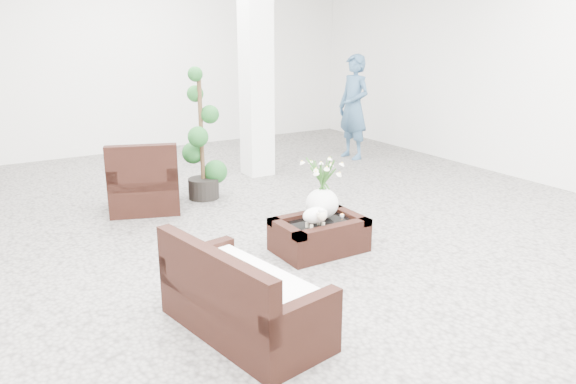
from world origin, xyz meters
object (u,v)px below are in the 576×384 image
coffee_table (319,236)px  topiary (201,136)px  loveseat (245,287)px  armchair (144,175)px

coffee_table → topiary: topiary is taller
topiary → loveseat: bearing=-107.9°
loveseat → topiary: 3.57m
armchair → loveseat: 3.34m
coffee_table → topiary: size_ratio=0.53×
armchair → topiary: bearing=-158.2°
coffee_table → topiary: (-0.29, 2.33, 0.70)m
coffee_table → armchair: size_ratio=1.01×
coffee_table → loveseat: (-1.37, -1.03, 0.21)m
coffee_table → armchair: (-1.09, 2.30, 0.29)m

